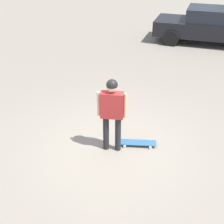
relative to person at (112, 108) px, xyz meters
name	(u,v)px	position (x,y,z in m)	size (l,w,h in m)	color
ground_plane	(112,149)	(0.00, 0.00, -1.01)	(220.00, 220.00, 0.00)	gray
person	(112,108)	(0.00, 0.00, 0.00)	(0.43, 0.52, 1.64)	#262628
skateboard	(138,143)	(-0.13, -0.56, -0.94)	(0.60, 0.82, 0.08)	#336693
car_parked_near	(208,25)	(5.08, -6.94, -0.26)	(4.25, 4.31, 1.46)	black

